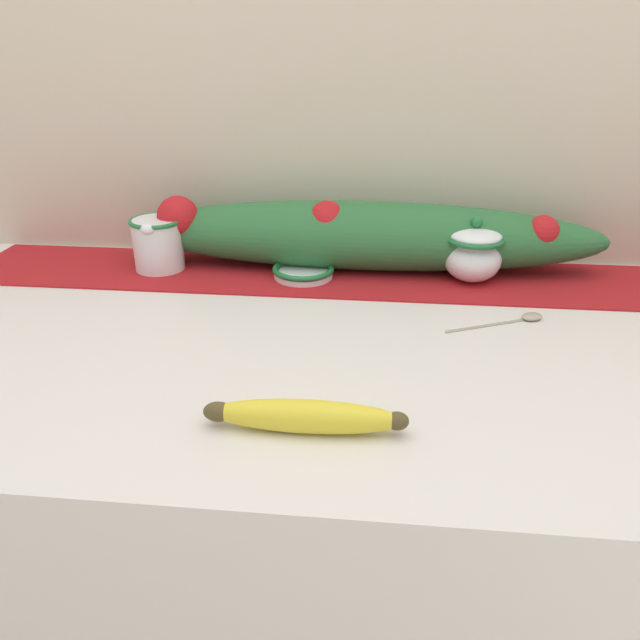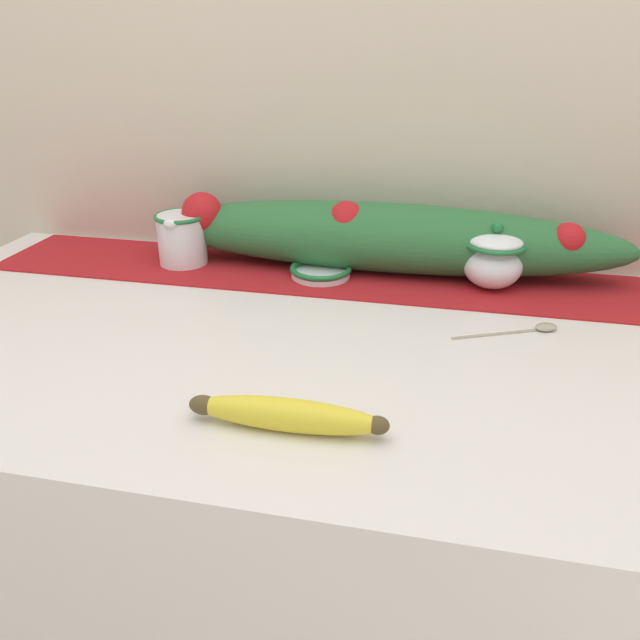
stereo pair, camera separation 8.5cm
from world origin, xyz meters
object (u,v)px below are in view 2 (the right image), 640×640
(sugar_bowl, at_px, (494,258))
(small_dish, at_px, (321,271))
(spoon, at_px, (537,328))
(banana, at_px, (287,415))
(cream_pitcher, at_px, (182,237))

(sugar_bowl, bearing_deg, small_dish, -177.17)
(small_dish, distance_m, spoon, 0.39)
(sugar_bowl, relative_size, banana, 0.50)
(small_dish, height_order, spoon, small_dish)
(banana, xyz_separation_m, spoon, (0.30, 0.32, -0.01))
(sugar_bowl, height_order, small_dish, sugar_bowl)
(cream_pitcher, bearing_deg, banana, -55.35)
(cream_pitcher, height_order, spoon, cream_pitcher)
(cream_pitcher, bearing_deg, sugar_bowl, -0.14)
(banana, relative_size, spoon, 1.47)
(sugar_bowl, distance_m, small_dish, 0.30)
(banana, bearing_deg, small_dish, 97.61)
(sugar_bowl, relative_size, small_dish, 1.04)
(sugar_bowl, xyz_separation_m, spoon, (0.06, -0.16, -0.05))
(sugar_bowl, bearing_deg, spoon, -67.93)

